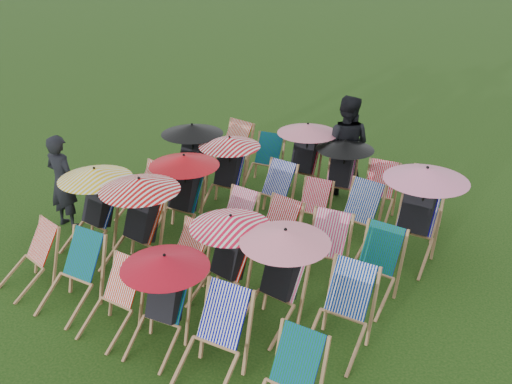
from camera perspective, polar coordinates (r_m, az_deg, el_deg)
The scene contains 32 objects.
ground at distance 8.54m, azimuth -1.24°, elevation -6.45°, with size 100.00×100.00×0.00m, color black.
deckchair_0 at distance 8.28m, azimuth -21.82°, elevation -6.16°, with size 0.69×0.86×0.84m.
deckchair_1 at distance 7.65m, azimuth -18.07°, elevation -7.92°, with size 0.67×0.89×0.92m.
deckchair_2 at distance 7.12m, azimuth -14.28°, elevation -10.49°, with size 0.58×0.79×0.85m.
deckchair_3 at distance 6.64m, azimuth -9.55°, elevation -10.69°, with size 1.00×1.08×1.19m.
deckchair_4 at distance 6.26m, azimuth -4.51°, elevation -14.68°, with size 0.71×0.94×0.96m.
deckchair_6 at distance 8.80m, azimuth -16.10°, elevation -1.47°, with size 1.08×1.13×1.28m.
deckchair_7 at distance 8.19m, azimuth -12.00°, elevation -2.84°, with size 1.13×1.18×1.34m.
deckchair_8 at distance 7.75m, azimuth -7.56°, elevation -6.66°, with size 0.63×0.83×0.84m.
deckchair_9 at distance 7.29m, azimuth -3.22°, elevation -6.59°, with size 1.04×1.10×1.23m.
deckchair_10 at distance 6.88m, azimuth 2.09°, elevation -8.41°, with size 1.08×1.14×1.28m.
deckchair_11 at distance 6.70m, azimuth 8.48°, elevation -11.87°, with size 0.67×0.90×0.95m.
deckchair_12 at distance 9.61m, azimuth -11.36°, elevation -0.17°, with size 0.70×0.89×0.88m.
deckchair_13 at distance 8.97m, azimuth -7.62°, elevation -0.10°, with size 1.09×1.15×1.29m.
deckchair_14 at distance 8.52m, azimuth -2.55°, elevation -3.16°, with size 0.61×0.83×0.87m.
deckchair_15 at distance 8.10m, azimuth 1.42°, elevation -4.51°, with size 0.70×0.91×0.93m.
deckchair_16 at distance 7.78m, azimuth 6.66°, elevation -6.08°, with size 0.72×0.92×0.93m.
deckchair_17 at distance 7.56m, azimuth 11.55°, elevation -7.47°, with size 0.63×0.87×0.93m.
deckchair_18 at distance 10.27m, azimuth -6.80°, elevation 3.36°, with size 1.10×1.15×1.30m.
deckchair_19 at distance 9.76m, azimuth -3.09°, elevation 2.12°, with size 1.05×1.13×1.24m.
deckchair_20 at distance 9.41m, azimuth 1.44°, elevation -0.13°, with size 0.64×0.86×0.90m.
deckchair_21 at distance 9.00m, azimuth 5.43°, elevation -1.84°, with size 0.62×0.80×0.81m.
deckchair_22 at distance 8.72m, azimuth 9.79°, elevation -2.58°, with size 0.69×0.92×0.95m.
deckchair_23 at distance 8.45m, azimuth 15.72°, elevation -2.03°, with size 1.20×1.25×1.42m.
deckchair_24 at distance 11.05m, azimuth -2.90°, elevation 4.11°, with size 0.77×1.00×1.01m.
deckchair_25 at distance 10.69m, azimuth 0.79°, elevation 3.05°, with size 0.71×0.90×0.89m.
deckchair_26 at distance 10.29m, azimuth 4.66°, elevation 3.47°, with size 1.09×1.16×1.29m.
deckchair_27 at distance 9.88m, azimuth 8.39°, elevation 1.94°, with size 0.99×1.08×1.17m.
deckchair_28 at distance 9.66m, azimuth 11.97°, elevation -0.10°, with size 0.67×0.87×0.88m.
deckchair_29 at distance 9.47m, azimuth 16.32°, elevation -0.97°, with size 0.69×0.91×0.93m.
person_left at distance 9.54m, azimuth -18.78°, elevation 0.97°, with size 0.57×0.37×1.57m, color black.
person_rear at distance 10.31m, azimuth 8.94°, elevation 4.64°, with size 0.88×0.69×1.82m, color black.
Camera 1 is at (4.15, -5.96, 4.49)m, focal length 40.00 mm.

